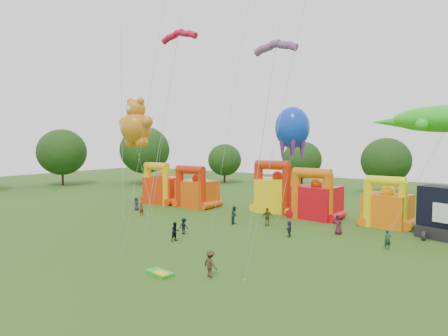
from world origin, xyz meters
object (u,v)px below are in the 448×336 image
Objects in this scene: octopus_kite at (290,145)px; spectator_4 at (267,217)px; bouncy_castle_2 at (276,192)px; gecko_kite at (430,156)px; bouncy_castle_0 at (162,188)px; spectator_0 at (136,204)px; teddy_bear_kite at (139,147)px.

spectator_4 is (0.96, -7.53, -7.59)m from octopus_kite.
bouncy_castle_2 is 18.65m from gecko_kite.
spectator_0 is at bearing -78.32° from bouncy_castle_0.
teddy_bear_kite is at bearing -173.19° from gecko_kite.
bouncy_castle_0 is 6.51m from spectator_0.
teddy_bear_kite is 21.14m from octopus_kite.
bouncy_castle_0 is at bearing 70.68° from teddy_bear_kite.
gecko_kite reaches higher than spectator_0.
spectator_0 is (1.29, -6.22, -1.44)m from bouncy_castle_0.
bouncy_castle_2 is 3.43× the size of spectator_4.
octopus_kite reaches higher than bouncy_castle_2.
spectator_4 reaches higher than spectator_0.
octopus_kite is 21.37m from spectator_0.
spectator_4 is at bearing 1.00° from spectator_0.
bouncy_castle_0 reaches higher than spectator_0.
gecko_kite reaches higher than spectator_4.
bouncy_castle_0 is 20.32m from octopus_kite.
teddy_bear_kite reaches higher than bouncy_castle_0.
octopus_kite is at bearing 7.77° from bouncy_castle_0.
bouncy_castle_0 reaches higher than spectator_4.
teddy_bear_kite reaches higher than bouncy_castle_2.
gecko_kite is at bearing 1.67° from bouncy_castle_0.
teddy_bear_kite is 8.28m from spectator_0.
bouncy_castle_2 is 8.91m from spectator_4.
octopus_kite is 7.80× the size of spectator_0.
teddy_bear_kite reaches higher than octopus_kite.
spectator_4 is at bearing -4.41° from teddy_bear_kite.
gecko_kite is at bearing 9.24° from spectator_0.
bouncy_castle_0 is 6.85m from teddy_bear_kite.
gecko_kite is 7.57× the size of spectator_0.
bouncy_castle_0 is 0.45× the size of octopus_kite.
octopus_kite reaches higher than gecko_kite.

